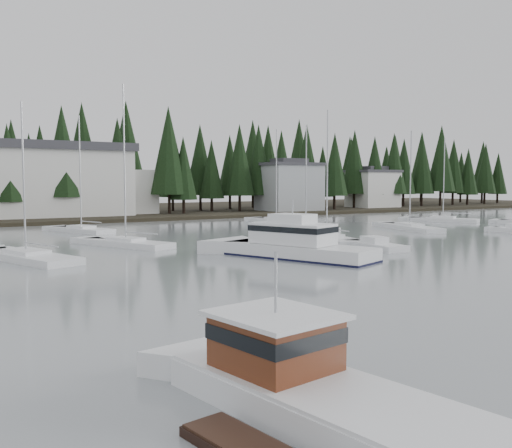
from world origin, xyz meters
The scene contains 16 objects.
far_shore_land centered at (0.00, 97.00, 0.00)m, with size 240.00×54.00×1.00m, color black.
conifer_treeline centered at (0.00, 86.00, 0.00)m, with size 200.00×22.00×20.00m, color black, non-canonical shape.
house_east_a centered at (36.00, 78.00, 4.90)m, with size 10.60×8.48×9.25m.
house_east_b centered at (58.00, 80.00, 4.40)m, with size 9.54×7.42×8.25m.
harbor_inn centered at (-2.96, 82.34, 5.78)m, with size 29.50×11.50×10.90m.
lobster_boat_brown centered at (-14.53, 4.41, 0.50)m, with size 5.40×9.18×4.36m.
cabin_cruiser_center centered at (1.77, 27.76, 0.75)m, with size 7.48×12.14×4.99m.
sailboat_0 centered at (27.71, 41.31, 0.06)m, with size 5.24×11.07×12.07m.
sailboat_2 centered at (20.27, 58.43, 0.07)m, with size 2.60×10.07×13.25m.
sailboat_5 centered at (-6.44, 41.80, 0.09)m, with size 6.16×9.76×14.46m.
sailboat_6 centered at (-6.17, 57.63, 0.08)m, with size 5.57×9.11×13.37m.
sailboat_7 centered at (-15.44, 36.90, 0.05)m, with size 6.09×11.01×11.76m.
sailboat_8 centered at (17.45, 47.86, 0.07)m, with size 2.83×10.12×12.65m.
sailboat_10 centered at (41.80, 48.39, 0.06)m, with size 7.05×9.64×12.15m.
sailboat_11 centered at (10.92, 35.74, 0.06)m, with size 4.27×9.85×12.77m.
runabout_1 centered at (10.72, 29.14, 0.13)m, with size 2.71×6.46×1.42m.
Camera 1 is at (-22.50, -6.14, 5.57)m, focal length 40.00 mm.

